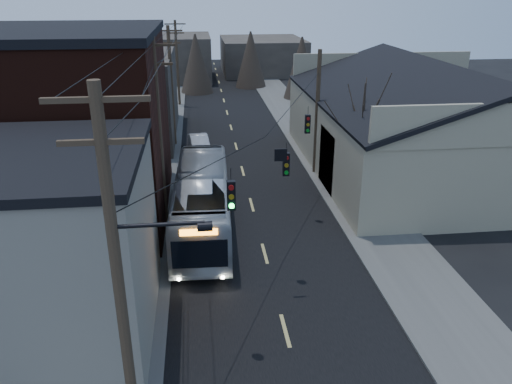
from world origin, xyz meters
TOP-DOWN VIEW (x-y plane):
  - road_surface at (0.00, 30.00)m, footprint 9.00×110.00m
  - sidewalk_left at (-6.50, 30.00)m, footprint 4.00×110.00m
  - sidewalk_right at (6.50, 30.00)m, footprint 4.00×110.00m
  - building_clapboard at (-9.00, 9.00)m, footprint 8.00×8.00m
  - building_brick at (-10.00, 20.00)m, footprint 10.00×12.00m
  - building_left_far at (-9.50, 36.00)m, footprint 9.00×14.00m
  - warehouse at (13.00, 25.00)m, footprint 16.16×20.60m
  - building_far_left at (-6.00, 65.00)m, footprint 10.00×12.00m
  - building_far_right at (7.00, 70.00)m, footprint 12.00×14.00m
  - bare_tree at (6.50, 20.00)m, footprint 0.40×0.40m
  - utility_lines at (-3.11, 24.14)m, footprint 11.24×45.28m
  - bus at (-2.96, 17.13)m, footprint 3.16×11.90m
  - parked_car at (-3.00, 30.90)m, footprint 1.86×4.16m

SIDE VIEW (x-z plane):
  - road_surface at x=0.00m, z-range 0.00..0.02m
  - sidewalk_left at x=-6.50m, z-range 0.00..0.12m
  - sidewalk_right at x=6.50m, z-range 0.00..0.12m
  - parked_car at x=-3.00m, z-range 0.00..1.33m
  - bus at x=-2.96m, z-range 0.00..3.29m
  - building_far_right at x=7.00m, z-range 0.00..5.00m
  - warehouse at x=13.00m, z-range -1.17..6.56m
  - building_far_left at x=-6.00m, z-range 0.00..6.00m
  - building_clapboard at x=-9.00m, z-range 0.00..7.00m
  - building_left_far at x=-9.50m, z-range 0.00..7.00m
  - bare_tree at x=6.50m, z-range 0.00..7.20m
  - utility_lines at x=-3.11m, z-range -0.30..10.20m
  - building_brick at x=-10.00m, z-range 0.00..10.00m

